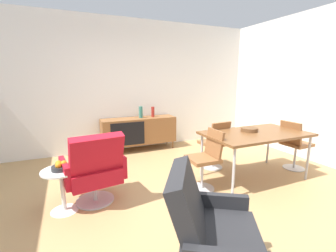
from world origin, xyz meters
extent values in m
plane|color=tan|center=(0.00, 0.00, 0.00)|extent=(8.32, 8.32, 0.00)
cube|color=white|center=(0.00, 2.60, 1.40)|extent=(6.80, 0.12, 2.80)
cube|color=brown|center=(0.31, 2.30, 0.44)|extent=(1.60, 0.44, 0.56)
cube|color=black|center=(0.01, 2.08, 0.44)|extent=(0.70, 0.01, 0.48)
cylinder|color=brown|center=(-0.43, 2.13, 0.08)|extent=(0.03, 0.03, 0.16)
cylinder|color=brown|center=(1.05, 2.13, 0.08)|extent=(0.03, 0.03, 0.16)
cylinder|color=brown|center=(-0.43, 2.47, 0.08)|extent=(0.03, 0.03, 0.16)
cylinder|color=brown|center=(1.05, 2.47, 0.08)|extent=(0.03, 0.03, 0.16)
cylinder|color=#337266|center=(0.36, 2.30, 0.84)|extent=(0.08, 0.08, 0.25)
cylinder|color=maroon|center=(0.64, 2.30, 0.83)|extent=(0.07, 0.07, 0.23)
cube|color=brown|center=(1.55, 0.17, 0.72)|extent=(1.60, 0.90, 0.04)
cylinder|color=#B7B7BC|center=(0.83, -0.22, 0.35)|extent=(0.04, 0.04, 0.70)
cylinder|color=#B7B7BC|center=(2.27, -0.22, 0.35)|extent=(0.04, 0.04, 0.70)
cylinder|color=#B7B7BC|center=(0.83, 0.56, 0.35)|extent=(0.04, 0.04, 0.70)
cylinder|color=#B7B7BC|center=(2.27, 0.56, 0.35)|extent=(0.04, 0.04, 0.70)
cylinder|color=brown|center=(1.51, 0.27, 0.77)|extent=(0.26, 0.26, 0.06)
cube|color=brown|center=(2.50, 0.17, 0.45)|extent=(0.41, 0.41, 0.05)
cube|color=brown|center=(2.32, 0.16, 0.67)|extent=(0.10, 0.38, 0.38)
cylinder|color=#B7B7BC|center=(2.50, 0.17, 0.21)|extent=(0.04, 0.04, 0.42)
cylinder|color=#B7B7BC|center=(2.50, 0.17, 0.01)|extent=(0.36, 0.36, 0.01)
cube|color=brown|center=(0.60, 0.17, 0.45)|extent=(0.41, 0.41, 0.05)
cube|color=brown|center=(0.78, 0.16, 0.67)|extent=(0.10, 0.38, 0.38)
cylinder|color=#B7B7BC|center=(0.60, 0.17, 0.21)|extent=(0.04, 0.04, 0.42)
cylinder|color=#B7B7BC|center=(0.60, 0.17, 0.01)|extent=(0.36, 0.36, 0.01)
cube|color=brown|center=(1.20, 0.79, 0.45)|extent=(0.43, 0.43, 0.05)
cube|color=brown|center=(1.21, 0.61, 0.67)|extent=(0.39, 0.12, 0.38)
cylinder|color=#B7B7BC|center=(1.20, 0.79, 0.21)|extent=(0.04, 0.04, 0.42)
cylinder|color=#B7B7BC|center=(1.20, 0.79, 0.01)|extent=(0.36, 0.36, 0.01)
cube|color=red|center=(-0.85, 0.44, 0.38)|extent=(0.67, 0.64, 0.20)
cube|color=red|center=(-0.82, 0.20, 0.69)|extent=(0.63, 0.35, 0.51)
cube|color=red|center=(-0.52, 0.48, 0.46)|extent=(0.13, 0.51, 0.28)
cube|color=red|center=(-1.18, 0.39, 0.46)|extent=(0.13, 0.51, 0.28)
cylinder|color=#B7B7BC|center=(-0.85, 0.44, 0.14)|extent=(0.06, 0.06, 0.28)
cylinder|color=#B7B7BC|center=(-0.85, 0.44, 0.01)|extent=(0.48, 0.48, 0.02)
cube|color=#262628|center=(-0.14, -1.26, 0.38)|extent=(0.79, 0.80, 0.20)
cube|color=#262628|center=(-0.35, -1.13, 0.69)|extent=(0.54, 0.65, 0.51)
cube|color=#262628|center=(0.03, -0.98, 0.46)|extent=(0.46, 0.32, 0.28)
cylinder|color=white|center=(-1.22, 0.35, 0.51)|extent=(0.44, 0.44, 0.02)
cylinder|color=white|center=(-1.22, 0.35, 0.25)|extent=(0.05, 0.05, 0.50)
cone|color=white|center=(-1.22, 0.35, 0.01)|extent=(0.32, 0.32, 0.02)
cylinder|color=#262628|center=(-1.22, 0.35, 0.55)|extent=(0.20, 0.20, 0.05)
sphere|color=orange|center=(-1.18, 0.36, 0.59)|extent=(0.07, 0.07, 0.07)
sphere|color=orange|center=(-1.23, 0.38, 0.59)|extent=(0.07, 0.07, 0.07)
sphere|color=orange|center=(-1.23, 0.31, 0.59)|extent=(0.07, 0.07, 0.07)
camera|label=1|loc=(-1.08, -2.45, 1.57)|focal=24.60mm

